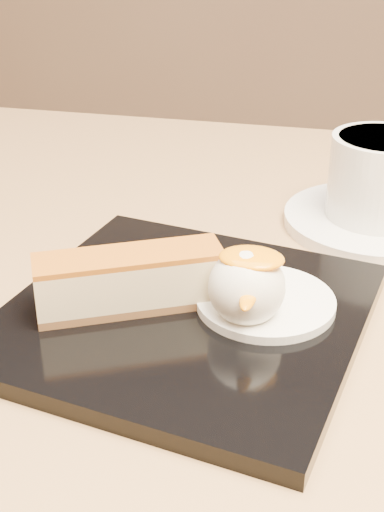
% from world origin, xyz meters
% --- Properties ---
extents(table, '(0.80, 0.80, 0.72)m').
position_xyz_m(table, '(0.00, 0.00, 0.56)').
color(table, black).
rests_on(table, ground).
extents(dessert_plate, '(0.26, 0.26, 0.01)m').
position_xyz_m(dessert_plate, '(-0.02, -0.03, 0.73)').
color(dessert_plate, black).
rests_on(dessert_plate, table).
extents(cheesecake, '(0.12, 0.08, 0.04)m').
position_xyz_m(cheesecake, '(-0.06, -0.04, 0.75)').
color(cheesecake, brown).
rests_on(cheesecake, dessert_plate).
extents(cream_smear, '(0.09, 0.09, 0.01)m').
position_xyz_m(cream_smear, '(0.03, -0.02, 0.73)').
color(cream_smear, white).
rests_on(cream_smear, dessert_plate).
extents(ice_cream_scoop, '(0.05, 0.05, 0.05)m').
position_xyz_m(ice_cream_scoop, '(0.02, -0.04, 0.76)').
color(ice_cream_scoop, white).
rests_on(ice_cream_scoop, cream_smear).
extents(mango_sauce, '(0.04, 0.03, 0.01)m').
position_xyz_m(mango_sauce, '(0.02, -0.04, 0.78)').
color(mango_sauce, orange).
rests_on(mango_sauce, ice_cream_scoop).
extents(mint_sprig, '(0.04, 0.02, 0.00)m').
position_xyz_m(mint_sprig, '(-0.00, 0.01, 0.74)').
color(mint_sprig, '#297E37').
rests_on(mint_sprig, cream_smear).
extents(saucer, '(0.15, 0.15, 0.01)m').
position_xyz_m(saucer, '(0.10, 0.15, 0.72)').
color(saucer, white).
rests_on(saucer, table).
extents(coffee_cup, '(0.11, 0.08, 0.07)m').
position_xyz_m(coffee_cup, '(0.10, 0.15, 0.77)').
color(coffee_cup, white).
rests_on(coffee_cup, saucer).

